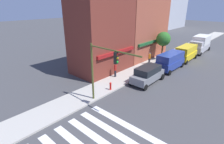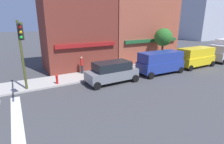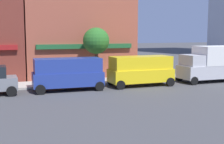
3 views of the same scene
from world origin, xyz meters
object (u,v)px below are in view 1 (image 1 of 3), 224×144
van_yellow (186,52)px  street_tree (163,39)px  pedestrian_orange_vest (149,58)px  fire_hydrant (110,86)px  van_blue (170,61)px  suv_grey (148,74)px  box_truck_silver (200,44)px  pedestrian_red_jacket (115,70)px  traffic_signal (102,65)px

van_yellow → street_tree: 4.53m
van_yellow → pedestrian_orange_vest: bearing=152.5°
fire_hydrant → van_yellow: bearing=-6.0°
van_yellow → van_blue: bearing=179.1°
pedestrian_orange_vest → suv_grey: bearing=-25.5°
box_truck_silver → pedestrian_red_jacket: (-20.19, 3.66, -0.51)m
suv_grey → street_tree: (8.89, 2.80, 2.45)m
van_blue → pedestrian_orange_vest: 3.10m
pedestrian_red_jacket → pedestrian_orange_vest: bearing=2.4°
suv_grey → van_yellow: van_yellow is taller
suv_grey → van_blue: bearing=-1.1°
van_yellow → suv_grey: bearing=179.1°
pedestrian_orange_vest → fire_hydrant: size_ratio=2.10×
suv_grey → fire_hydrant: 4.86m
van_yellow → box_truck_silver: (6.97, 0.00, 0.30)m
traffic_signal → pedestrian_orange_vest: bearing=12.1°
traffic_signal → box_truck_silver: size_ratio=0.88×
fire_hydrant → street_tree: bearing=4.7°
pedestrian_red_jacket → van_blue: bearing=-19.1°
pedestrian_orange_vest → street_tree: street_tree is taller
traffic_signal → box_truck_silver: 25.72m
van_yellow → fire_hydrant: bearing=173.1°
suv_grey → fire_hydrant: suv_grey is taller
van_blue → fire_hydrant: van_blue is taller
suv_grey → fire_hydrant: size_ratio=5.62×
van_blue → pedestrian_red_jacket: van_blue is taller
traffic_signal → pedestrian_orange_vest: (12.50, 2.68, -2.76)m
street_tree → van_blue: bearing=-137.0°
van_blue → street_tree: (3.00, 2.80, 2.19)m
pedestrian_red_jacket → street_tree: 10.72m
street_tree → box_truck_silver: bearing=-16.0°
pedestrian_orange_vest → street_tree: 4.13m
pedestrian_red_jacket → street_tree: bearing=2.4°
fire_hydrant → suv_grey: bearing=-20.6°
van_blue → pedestrian_orange_vest: (-0.34, 3.08, -0.21)m
van_blue → van_yellow: (5.80, 0.00, 0.00)m
van_blue → pedestrian_orange_vest: van_blue is taller
pedestrian_orange_vest → van_yellow: bearing=98.9°
pedestrian_orange_vest → street_tree: size_ratio=0.40×
pedestrian_orange_vest → van_blue: bearing=41.9°
suv_grey → van_yellow: bearing=-1.1°
van_blue → fire_hydrant: size_ratio=6.00×
fire_hydrant → street_tree: size_ratio=0.19×
suv_grey → pedestrian_orange_vest: bearing=28.0°
pedestrian_red_jacket → street_tree: size_ratio=0.40×
suv_grey → pedestrian_red_jacket: (-1.53, 3.66, 0.04)m
suv_grey → street_tree: street_tree is taller
box_truck_silver → pedestrian_red_jacket: box_truck_silver is taller
traffic_signal → van_blue: bearing=-1.8°
traffic_signal → fire_hydrant: traffic_signal is taller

